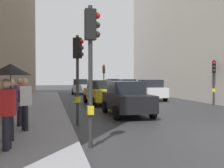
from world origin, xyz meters
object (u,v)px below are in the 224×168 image
object	(u,v)px
car_blue_van	(126,87)
traffic_light_far_median	(104,74)
pedestrian_with_umbrella	(9,82)
traffic_light_near_right	(78,63)
traffic_light_mid_street	(214,74)
car_white_compact	(150,90)
car_yellow_taxi	(101,92)
pedestrian_with_black_backpack	(24,101)
car_dark_suv	(127,98)
traffic_light_near_left	(91,50)
pedestrian_in_red_jacket	(20,100)
car_silver_hatchback	(80,86)
pedestrian_with_grey_backpack	(9,105)
car_red_sedan	(112,85)

from	to	relation	value
car_blue_van	traffic_light_far_median	bearing A→B (deg)	-149.18
pedestrian_with_umbrella	traffic_light_near_right	bearing A→B (deg)	61.74
traffic_light_mid_street	traffic_light_far_median	world-z (taller)	traffic_light_far_median
car_white_compact	traffic_light_mid_street	bearing A→B (deg)	-58.46
traffic_light_mid_street	car_yellow_taxi	world-z (taller)	traffic_light_mid_street
car_white_compact	pedestrian_with_black_backpack	bearing A→B (deg)	-127.63
traffic_light_far_median	car_dark_suv	world-z (taller)	traffic_light_far_median
traffic_light_far_median	car_blue_van	bearing A→B (deg)	30.82
traffic_light_near_left	pedestrian_with_umbrella	world-z (taller)	traffic_light_near_left
car_dark_suv	pedestrian_in_red_jacket	size ratio (longest dim) A/B	2.38
car_blue_van	car_silver_hatchback	bearing A→B (deg)	159.48
pedestrian_with_grey_backpack	pedestrian_with_black_backpack	size ratio (longest dim) A/B	1.00
car_blue_van	pedestrian_with_black_backpack	bearing A→B (deg)	-115.31
traffic_light_near_left	pedestrian_with_grey_backpack	distance (m)	2.84
traffic_light_near_right	pedestrian_with_black_backpack	distance (m)	2.84
traffic_light_far_median	pedestrian_in_red_jacket	size ratio (longest dim) A/B	1.89
car_blue_van	car_red_sedan	distance (m)	6.67
traffic_light_mid_street	car_dark_suv	size ratio (longest dim) A/B	0.77
car_red_sedan	car_yellow_taxi	distance (m)	17.98
traffic_light_near_right	car_silver_hatchback	world-z (taller)	traffic_light_near_right
car_white_compact	pedestrian_in_red_jacket	size ratio (longest dim) A/B	2.39
pedestrian_with_umbrella	car_dark_suv	bearing A→B (deg)	51.90
pedestrian_with_umbrella	pedestrian_in_red_jacket	bearing A→B (deg)	91.88
car_white_compact	car_dark_suv	world-z (taller)	same
traffic_light_mid_street	car_white_compact	world-z (taller)	traffic_light_mid_street
car_yellow_taxi	car_dark_suv	bearing A→B (deg)	-87.52
traffic_light_near_right	car_blue_van	xyz separation A→B (m)	(7.56, 18.72, -1.66)
car_white_compact	pedestrian_in_red_jacket	xyz separation A→B (m)	(-9.43, -10.99, 0.25)
car_white_compact	pedestrian_with_black_backpack	world-z (taller)	pedestrian_with_black_backpack
traffic_light_near_left	pedestrian_with_umbrella	bearing A→B (deg)	-171.44
traffic_light_mid_street	car_red_sedan	size ratio (longest dim) A/B	0.76
traffic_light_near_left	car_red_sedan	distance (m)	29.94
car_blue_van	pedestrian_with_grey_backpack	size ratio (longest dim) A/B	2.40
pedestrian_with_black_backpack	car_white_compact	bearing A→B (deg)	52.37
traffic_light_near_left	traffic_light_near_right	world-z (taller)	traffic_light_near_left
car_yellow_taxi	pedestrian_with_grey_backpack	distance (m)	11.91
pedestrian_with_grey_backpack	traffic_light_near_left	bearing A→B (deg)	-18.06
traffic_light_mid_street	pedestrian_with_grey_backpack	distance (m)	15.11
traffic_light_mid_street	pedestrian_in_red_jacket	distance (m)	13.89
traffic_light_near_right	pedestrian_with_umbrella	world-z (taller)	traffic_light_near_right
car_yellow_taxi	pedestrian_with_umbrella	xyz separation A→B (m)	(-4.58, -11.97, 0.96)
pedestrian_with_black_backpack	pedestrian_in_red_jacket	xyz separation A→B (m)	(-0.21, 0.98, -0.03)
traffic_light_far_median	pedestrian_with_black_backpack	xyz separation A→B (m)	(-6.49, -18.38, -1.15)
car_white_compact	pedestrian_with_grey_backpack	size ratio (longest dim) A/B	2.39
car_red_sedan	car_blue_van	bearing A→B (deg)	-88.48
traffic_light_far_median	pedestrian_with_grey_backpack	xyz separation A→B (m)	(-6.75, -19.72, -1.15)
car_dark_suv	pedestrian_with_black_backpack	xyz separation A→B (m)	(-4.74, -3.77, 0.29)
traffic_light_far_median	car_silver_hatchback	distance (m)	4.58
car_red_sedan	pedestrian_with_black_backpack	xyz separation A→B (m)	(-9.38, -26.87, 0.29)
traffic_light_far_median	pedestrian_with_umbrella	size ratio (longest dim) A/B	1.57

